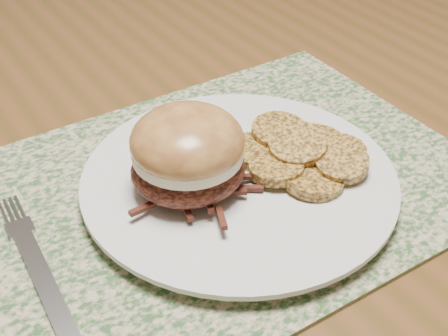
# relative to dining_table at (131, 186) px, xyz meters

# --- Properties ---
(dining_table) EXTENTS (1.50, 0.90, 0.75)m
(dining_table) POSITION_rel_dining_table_xyz_m (0.00, 0.00, 0.00)
(dining_table) COLOR brown
(dining_table) RESTS_ON ground
(placemat) EXTENTS (0.45, 0.33, 0.00)m
(placemat) POSITION_rel_dining_table_xyz_m (0.03, -0.14, 0.08)
(placemat) COLOR #30522A
(placemat) RESTS_ON dining_table
(dinner_plate) EXTENTS (0.26, 0.26, 0.02)m
(dinner_plate) POSITION_rel_dining_table_xyz_m (0.04, -0.15, 0.09)
(dinner_plate) COLOR silver
(dinner_plate) RESTS_ON placemat
(pork_sandwich) EXTENTS (0.10, 0.09, 0.07)m
(pork_sandwich) POSITION_rel_dining_table_xyz_m (-0.01, -0.14, 0.14)
(pork_sandwich) COLOR black
(pork_sandwich) RESTS_ON dinner_plate
(roasted_potatoes) EXTENTS (0.13, 0.14, 0.03)m
(roasted_potatoes) POSITION_rel_dining_table_xyz_m (0.10, -0.16, 0.11)
(roasted_potatoes) COLOR #B38034
(roasted_potatoes) RESTS_ON dinner_plate
(fork) EXTENTS (0.03, 0.18, 0.00)m
(fork) POSITION_rel_dining_table_xyz_m (-0.14, -0.15, 0.09)
(fork) COLOR #B2B1B8
(fork) RESTS_ON placemat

